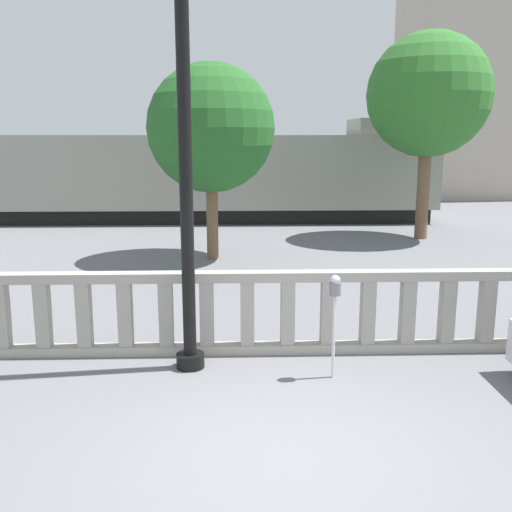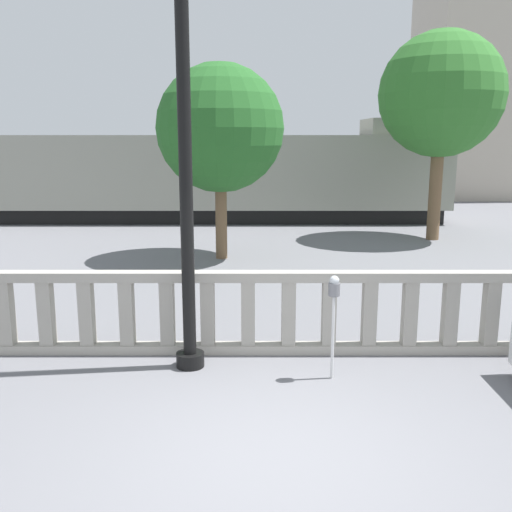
# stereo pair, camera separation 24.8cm
# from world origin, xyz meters

# --- Properties ---
(ground_plane) EXTENTS (160.00, 160.00, 0.00)m
(ground_plane) POSITION_xyz_m (0.00, 0.00, 0.00)
(ground_plane) COLOR slate
(balustrade) EXTENTS (15.94, 0.24, 1.24)m
(balustrade) POSITION_xyz_m (-0.00, 2.83, 0.62)
(balustrade) COLOR #9E998E
(balustrade) RESTS_ON ground
(lamppost) EXTENTS (0.39, 0.39, 6.20)m
(lamppost) POSITION_xyz_m (-1.10, 2.32, 3.12)
(lamppost) COLOR black
(lamppost) RESTS_ON ground
(parking_meter) EXTENTS (0.15, 0.15, 1.41)m
(parking_meter) POSITION_xyz_m (0.83, 1.92, 1.11)
(parking_meter) COLOR silver
(parking_meter) RESTS_ON ground
(train_near) EXTENTS (23.64, 2.96, 3.82)m
(train_near) POSITION_xyz_m (-4.65, 16.71, 1.70)
(train_near) COLOR black
(train_near) RESTS_ON ground
(building_block) EXTENTS (8.00, 6.54, 13.71)m
(building_block) POSITION_xyz_m (12.79, 26.42, 6.86)
(building_block) COLOR #ADA393
(building_block) RESTS_ON ground
(tree_left) EXTENTS (3.74, 3.74, 6.28)m
(tree_left) POSITION_xyz_m (5.37, 12.47, 4.38)
(tree_left) COLOR brown
(tree_left) RESTS_ON ground
(tree_right) EXTENTS (3.26, 3.26, 5.01)m
(tree_right) POSITION_xyz_m (-1.09, 9.64, 3.36)
(tree_right) COLOR brown
(tree_right) RESTS_ON ground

